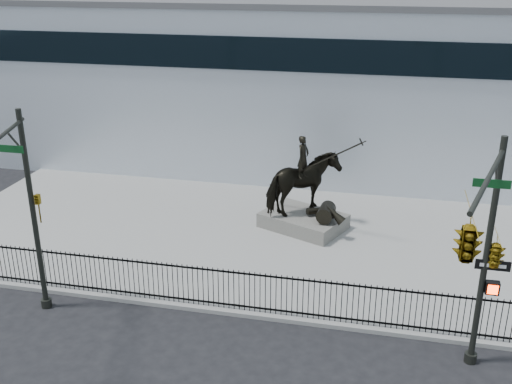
% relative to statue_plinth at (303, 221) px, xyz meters
% --- Properties ---
extents(ground, '(120.00, 120.00, 0.00)m').
position_rel_statue_plinth_xyz_m(ground, '(-0.76, -8.36, -0.47)').
color(ground, black).
rests_on(ground, ground).
extents(plaza, '(30.00, 12.00, 0.15)m').
position_rel_statue_plinth_xyz_m(plaza, '(-0.76, -1.36, -0.40)').
color(plaza, gray).
rests_on(plaza, ground).
extents(building, '(44.00, 14.00, 9.00)m').
position_rel_statue_plinth_xyz_m(building, '(-0.76, 11.64, 4.03)').
color(building, silver).
rests_on(building, ground).
extents(picket_fence, '(22.10, 0.10, 1.50)m').
position_rel_statue_plinth_xyz_m(picket_fence, '(-0.76, -7.11, 0.43)').
color(picket_fence, black).
rests_on(picket_fence, plaza).
extents(statue_plinth, '(4.07, 3.52, 0.64)m').
position_rel_statue_plinth_xyz_m(statue_plinth, '(0.00, 0.00, 0.00)').
color(statue_plinth, '#56544F').
rests_on(statue_plinth, plaza).
extents(equestrian_statue, '(4.05, 3.40, 3.71)m').
position_rel_statue_plinth_xyz_m(equestrian_statue, '(0.06, -0.03, 1.66)').
color(equestrian_statue, black).
rests_on(equestrian_statue, statue_plinth).
extents(traffic_signal_left, '(1.52, 4.84, 7.00)m').
position_rel_statue_plinth_xyz_m(traffic_signal_left, '(-7.51, -8.98, 3.56)').
color(traffic_signal_left, black).
rests_on(traffic_signal_left, ground).
extents(traffic_signal_right, '(2.17, 6.86, 7.00)m').
position_rel_statue_plinth_xyz_m(traffic_signal_right, '(5.71, -10.36, 4.38)').
color(traffic_signal_right, black).
rests_on(traffic_signal_right, ground).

